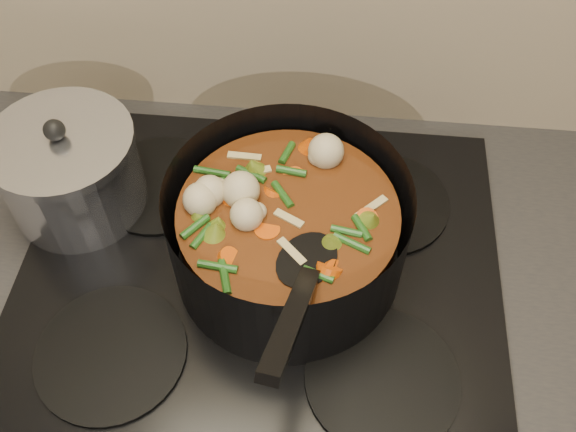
{
  "coord_description": "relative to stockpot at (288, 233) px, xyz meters",
  "views": [
    {
      "loc": [
        0.08,
        1.5,
        1.64
      ],
      "look_at": [
        0.04,
        1.95,
        1.03
      ],
      "focal_mm": 40.0,
      "sensor_mm": 36.0,
      "label": 1
    }
  ],
  "objects": [
    {
      "name": "saucepan",
      "position": [
        -0.3,
        0.07,
        -0.0
      ],
      "size": [
        0.19,
        0.19,
        0.15
      ],
      "rotation": [
        0.0,
        0.0,
        0.29
      ],
      "color": "silver",
      "rests_on": "stovetop"
    },
    {
      "name": "stockpot",
      "position": [
        0.0,
        0.0,
        0.0
      ],
      "size": [
        0.37,
        0.44,
        0.21
      ],
      "rotation": [
        0.0,
        0.0,
        -0.34
      ],
      "color": "black",
      "rests_on": "stovetop"
    },
    {
      "name": "counter",
      "position": [
        -0.04,
        -0.02,
        -0.54
      ],
      "size": [
        2.64,
        0.64,
        0.91
      ],
      "color": "brown",
      "rests_on": "ground"
    },
    {
      "name": "stovetop",
      "position": [
        -0.04,
        -0.02,
        -0.08
      ],
      "size": [
        0.62,
        0.54,
        0.03
      ],
      "color": "black",
      "rests_on": "counter"
    }
  ]
}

